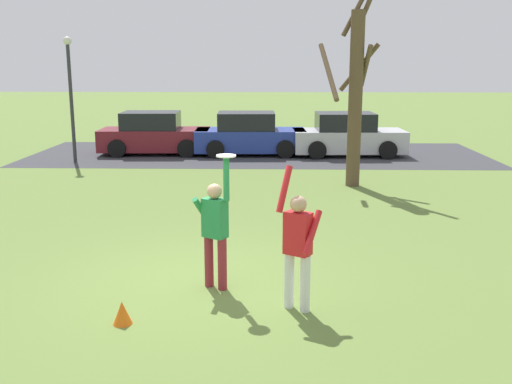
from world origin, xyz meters
TOP-DOWN VIEW (x-y plane):
  - ground_plane at (0.00, 0.00)m, footprint 120.00×120.00m
  - person_catcher at (0.28, -0.21)m, footprint 0.58×0.53m
  - person_defender at (1.50, -0.99)m, footprint 0.65×0.62m
  - frisbee_disc at (0.46, -0.33)m, footprint 0.29×0.29m
  - parked_car_maroon at (-3.35, 13.30)m, footprint 4.17×2.16m
  - parked_car_blue at (0.27, 13.22)m, footprint 4.17×2.16m
  - parked_car_silver at (3.95, 13.11)m, footprint 4.17×2.16m
  - parking_strip at (0.59, 13.29)m, footprint 17.01×6.40m
  - bare_tree_tall at (3.40, 7.61)m, footprint 1.70×1.70m
  - lamppost_by_lot at (-5.75, 11.29)m, footprint 0.28×0.28m
  - field_cone_orange at (-0.85, -1.54)m, footprint 0.26×0.26m

SIDE VIEW (x-z plane):
  - ground_plane at x=0.00m, z-range 0.00..0.00m
  - parking_strip at x=0.59m, z-range 0.00..0.01m
  - field_cone_orange at x=-0.85m, z-range 0.00..0.32m
  - parked_car_maroon at x=-3.35m, z-range -0.07..1.52m
  - parked_car_blue at x=0.27m, z-range -0.07..1.52m
  - parked_car_silver at x=3.95m, z-range -0.07..1.52m
  - person_defender at x=1.50m, z-range -0.04..2.00m
  - person_catcher at x=0.28m, z-range -0.06..2.02m
  - frisbee_disc at x=0.46m, z-range 2.08..2.10m
  - lamppost_by_lot at x=-5.75m, z-range 0.46..4.72m
  - bare_tree_tall at x=3.40m, z-range -0.16..5.42m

